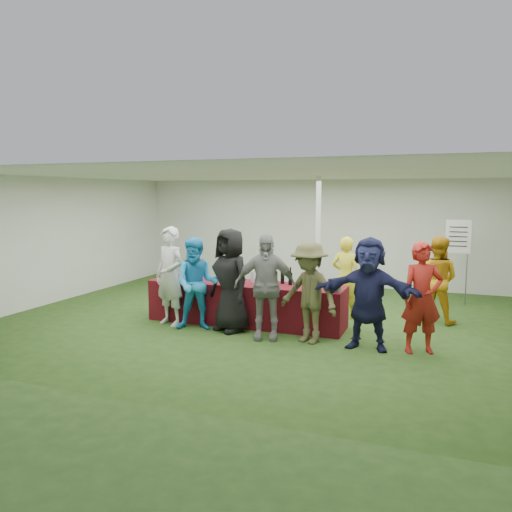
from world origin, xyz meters
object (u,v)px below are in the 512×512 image
at_px(wine_list_sign, 458,243).
at_px(customer_2, 230,280).
at_px(customer_4, 309,293).
at_px(customer_5, 368,293).
at_px(staff_back, 437,280).
at_px(customer_1, 197,284).
at_px(customer_3, 265,286).
at_px(staff_pourer, 346,277).
at_px(customer_6, 422,298).
at_px(dump_bucket, 334,286).
at_px(serving_table, 246,303).
at_px(customer_0, 170,276).

bearing_deg(wine_list_sign, customer_2, -135.42).
relative_size(customer_4, customer_5, 0.94).
bearing_deg(staff_back, customer_1, 40.26).
xyz_separation_m(customer_3, customer_5, (1.64, 0.05, -0.01)).
relative_size(staff_pourer, customer_5, 0.91).
bearing_deg(customer_6, wine_list_sign, 59.28).
bearing_deg(dump_bucket, customer_6, -16.05).
height_order(serving_table, staff_back, staff_back).
distance_m(dump_bucket, customer_5, 0.79).
bearing_deg(customer_0, wine_list_sign, 54.63).
height_order(staff_back, customer_4, customer_4).
relative_size(customer_3, customer_4, 1.07).
bearing_deg(staff_back, customer_3, 52.11).
distance_m(customer_3, customer_5, 1.64).
xyz_separation_m(staff_pourer, customer_5, (0.67, -1.79, 0.08)).
relative_size(dump_bucket, customer_0, 0.13).
bearing_deg(dump_bucket, customer_0, -173.64).
xyz_separation_m(dump_bucket, staff_back, (1.57, 1.55, -0.05)).
relative_size(staff_pourer, customer_0, 0.88).
relative_size(dump_bucket, customer_2, 0.13).
xyz_separation_m(staff_back, customer_6, (-0.17, -1.95, 0.04)).
height_order(wine_list_sign, staff_back, wine_list_sign).
bearing_deg(customer_6, customer_3, 160.98).
distance_m(dump_bucket, wine_list_sign, 3.86).
xyz_separation_m(staff_back, customer_3, (-2.58, -2.09, 0.07)).
bearing_deg(customer_4, customer_6, 25.01).
relative_size(wine_list_sign, customer_5, 1.05).
xyz_separation_m(customer_1, customer_2, (0.58, 0.12, 0.08)).
relative_size(customer_1, customer_5, 0.94).
relative_size(staff_back, customer_0, 0.90).
bearing_deg(customer_6, serving_table, 146.20).
relative_size(staff_back, customer_6, 0.96).
distance_m(dump_bucket, staff_back, 2.20).
relative_size(staff_pourer, customer_2, 0.88).
bearing_deg(wine_list_sign, customer_5, -109.16).
xyz_separation_m(customer_0, customer_3, (1.89, -0.21, -0.02)).
xyz_separation_m(dump_bucket, customer_1, (-2.31, -0.44, -0.04)).
distance_m(wine_list_sign, customer_3, 4.87).
xyz_separation_m(staff_pourer, customer_0, (-2.86, -1.63, 0.11)).
bearing_deg(staff_back, staff_pourer, 21.67).
bearing_deg(customer_5, customer_6, 8.47).
relative_size(staff_pourer, staff_back, 0.98).
distance_m(staff_pourer, customer_4, 1.82).
distance_m(wine_list_sign, customer_5, 4.03).
xyz_separation_m(wine_list_sign, customer_3, (-2.95, -3.84, -0.45)).
bearing_deg(customer_1, customer_3, -22.77).
xyz_separation_m(dump_bucket, customer_6, (1.39, -0.40, -0.01)).
xyz_separation_m(customer_1, customer_3, (1.29, -0.10, 0.06)).
xyz_separation_m(customer_2, customer_6, (3.12, -0.08, -0.06)).
bearing_deg(customer_4, customer_2, -165.22).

